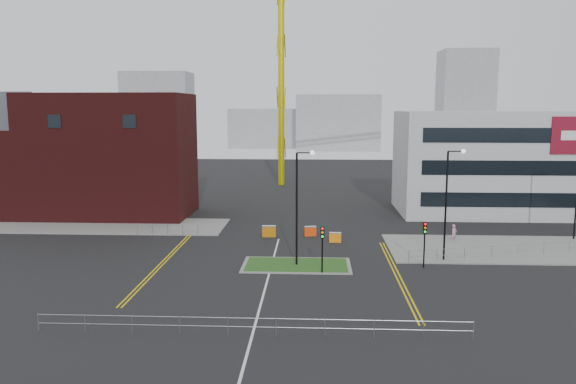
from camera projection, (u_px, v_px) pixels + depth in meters
name	position (u px, v px, depth m)	size (l,w,h in m)	color
ground	(262.00, 299.00, 36.76)	(200.00, 200.00, 0.00)	black
pavement_left	(94.00, 226.00, 59.42)	(28.00, 8.00, 0.12)	slate
pavement_right	(525.00, 249.00, 49.54)	(24.00, 10.00, 0.12)	slate
island_kerb	(297.00, 265.00, 44.56)	(8.60, 4.60, 0.08)	slate
grass_island	(297.00, 265.00, 44.55)	(8.00, 4.00, 0.12)	#1F4F1A
brick_building	(85.00, 157.00, 64.46)	(24.20, 10.07, 14.24)	#431011
office_block	(506.00, 163.00, 66.21)	(25.00, 12.20, 12.00)	#BABCBF
tower_crane	(318.00, 21.00, 88.42)	(51.67, 13.77, 37.43)	#D0C10C
streetlamp_island	(299.00, 199.00, 43.74)	(1.46, 0.36, 9.18)	black
streetlamp_right_near	(449.00, 196.00, 45.15)	(1.46, 0.36, 9.18)	black
traffic_light_island	(322.00, 240.00, 42.09)	(0.28, 0.33, 3.65)	black
traffic_light_right	(425.00, 236.00, 43.69)	(0.28, 0.33, 3.65)	black
railing_front	(252.00, 323.00, 30.71)	(24.05, 0.05, 1.10)	gray
railing_left	(167.00, 228.00, 54.94)	(6.05, 0.05, 1.10)	gray
railing_right	(518.00, 248.00, 47.03)	(19.05, 5.05, 1.10)	gray
centre_line	(265.00, 290.00, 38.73)	(0.15, 30.00, 0.01)	silver
yellow_left_a	(166.00, 257.00, 47.06)	(0.12, 24.00, 0.01)	gold
yellow_left_b	(170.00, 257.00, 47.04)	(0.12, 24.00, 0.01)	gold
yellow_right_a	(395.00, 274.00, 42.23)	(0.12, 20.00, 0.01)	gold
yellow_right_b	(399.00, 274.00, 42.22)	(0.12, 20.00, 0.01)	gold
skyline_a	(159.00, 113.00, 155.50)	(18.00, 12.00, 22.00)	gray
skyline_b	(338.00, 123.00, 163.48)	(24.00, 12.00, 16.00)	gray
skyline_c	(465.00, 102.00, 155.99)	(14.00, 12.00, 28.00)	gray
skyline_d	(278.00, 128.00, 174.50)	(30.00, 12.00, 12.00)	gray
pedestrian	(454.00, 233.00, 52.18)	(0.62, 0.41, 1.70)	#C8819B
barrier_left	(269.00, 231.00, 54.44)	(1.31, 0.45, 1.10)	#C96D0B
barrier_mid	(310.00, 231.00, 54.77)	(1.20, 0.61, 0.97)	#EE420D
barrier_right	(335.00, 237.00, 52.23)	(1.12, 0.41, 0.93)	orange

